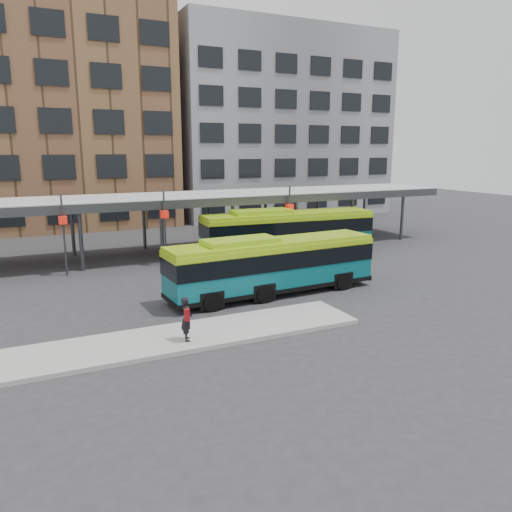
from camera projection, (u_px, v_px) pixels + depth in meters
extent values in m
plane|color=#28282B|center=(278.00, 300.00, 24.73)|extent=(120.00, 120.00, 0.00)
cube|color=gray|center=(191.00, 336.00, 19.75)|extent=(14.00, 3.00, 0.18)
cube|color=#999B9E|center=(193.00, 197.00, 35.36)|extent=(40.00, 6.00, 0.35)
cube|color=#383A3D|center=(208.00, 203.00, 32.74)|extent=(40.00, 0.15, 0.55)
cylinder|color=#383A3D|center=(81.00, 240.00, 30.24)|extent=(0.24, 0.24, 3.80)
cylinder|color=#383A3D|center=(72.00, 229.00, 34.65)|extent=(0.24, 0.24, 3.80)
cylinder|color=#383A3D|center=(162.00, 234.00, 32.34)|extent=(0.24, 0.24, 3.80)
cylinder|color=#383A3D|center=(144.00, 224.00, 36.75)|extent=(0.24, 0.24, 3.80)
cylinder|color=#383A3D|center=(233.00, 229.00, 34.43)|extent=(0.24, 0.24, 3.80)
cylinder|color=#383A3D|center=(208.00, 220.00, 38.85)|extent=(0.24, 0.24, 3.80)
cylinder|color=#383A3D|center=(296.00, 224.00, 36.53)|extent=(0.24, 0.24, 3.80)
cylinder|color=#383A3D|center=(265.00, 216.00, 40.95)|extent=(0.24, 0.24, 3.80)
cylinder|color=#383A3D|center=(352.00, 220.00, 38.63)|extent=(0.24, 0.24, 3.80)
cylinder|color=#383A3D|center=(317.00, 213.00, 43.04)|extent=(0.24, 0.24, 3.80)
cylinder|color=#383A3D|center=(402.00, 217.00, 40.73)|extent=(0.24, 0.24, 3.80)
cylinder|color=#383A3D|center=(364.00, 210.00, 45.14)|extent=(0.24, 0.24, 3.80)
cylinder|color=#383A3D|center=(64.00, 235.00, 29.01)|extent=(0.12, 0.12, 4.80)
cube|color=red|center=(63.00, 220.00, 28.82)|extent=(0.45, 0.45, 0.45)
cylinder|color=#383A3D|center=(165.00, 228.00, 31.52)|extent=(0.12, 0.12, 4.80)
cube|color=red|center=(164.00, 214.00, 31.33)|extent=(0.45, 0.45, 0.45)
cylinder|color=#383A3D|center=(289.00, 220.00, 35.30)|extent=(0.12, 0.12, 4.80)
cube|color=red|center=(289.00, 207.00, 35.11)|extent=(0.45, 0.45, 0.45)
cube|color=brown|center=(24.00, 108.00, 46.45)|extent=(26.00, 14.00, 22.00)
cube|color=slate|center=(272.00, 125.00, 57.58)|extent=(24.00, 14.00, 20.00)
cube|color=#08535C|center=(273.00, 266.00, 25.43)|extent=(11.16, 2.88, 2.30)
cube|color=black|center=(273.00, 257.00, 25.34)|extent=(11.21, 2.94, 0.88)
cube|color=#85B112|center=(273.00, 242.00, 25.17)|extent=(11.15, 2.79, 0.18)
cube|color=#85B112|center=(240.00, 242.00, 24.27)|extent=(3.77, 1.85, 0.32)
cube|color=black|center=(273.00, 286.00, 25.65)|extent=(11.22, 2.94, 0.22)
cylinder|color=black|center=(343.00, 281.00, 26.40)|extent=(0.93, 0.32, 0.92)
cylinder|color=black|center=(319.00, 272.00, 28.33)|extent=(0.93, 0.32, 0.92)
cylinder|color=black|center=(265.00, 294.00, 24.17)|extent=(0.93, 0.32, 0.92)
cylinder|color=black|center=(244.00, 283.00, 26.10)|extent=(0.93, 0.32, 0.92)
cylinder|color=black|center=(212.00, 302.00, 22.88)|extent=(0.93, 0.32, 0.92)
cylinder|color=black|center=(194.00, 290.00, 24.81)|extent=(0.93, 0.32, 0.92)
cube|color=#08535C|center=(288.00, 233.00, 34.48)|extent=(12.17, 3.23, 2.51)
cube|color=black|center=(288.00, 226.00, 34.37)|extent=(12.23, 3.29, 0.95)
cube|color=#85B112|center=(288.00, 214.00, 34.19)|extent=(12.17, 3.12, 0.20)
cube|color=#85B112|center=(261.00, 212.00, 33.42)|extent=(4.12, 2.04, 0.35)
cube|color=black|center=(288.00, 249.00, 34.72)|extent=(12.24, 3.29, 0.24)
cylinder|color=black|center=(347.00, 248.00, 35.07)|extent=(1.02, 0.36, 1.00)
cylinder|color=black|center=(329.00, 242.00, 37.29)|extent=(1.02, 0.36, 1.00)
cylinder|color=black|center=(280.00, 254.00, 33.16)|extent=(1.02, 0.36, 1.00)
cylinder|color=black|center=(265.00, 247.00, 35.38)|extent=(1.02, 0.36, 1.00)
cylinder|color=black|center=(237.00, 257.00, 32.06)|extent=(1.02, 0.36, 1.00)
cylinder|color=black|center=(225.00, 250.00, 34.28)|extent=(1.02, 0.36, 1.00)
imported|color=black|center=(187.00, 319.00, 18.90)|extent=(0.52, 0.69, 1.72)
cube|color=maroon|center=(187.00, 314.00, 18.68)|extent=(0.24, 0.35, 0.46)
imported|color=slate|center=(333.00, 236.00, 39.78)|extent=(1.89, 0.94, 0.95)
imported|color=slate|center=(335.00, 236.00, 40.03)|extent=(1.62, 0.78, 0.94)
imported|color=slate|center=(344.00, 236.00, 40.25)|extent=(1.77, 0.83, 0.90)
imported|color=slate|center=(351.00, 234.00, 40.58)|extent=(1.71, 0.82, 0.99)
imported|color=slate|center=(361.00, 235.00, 40.68)|extent=(1.76, 0.73, 0.90)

